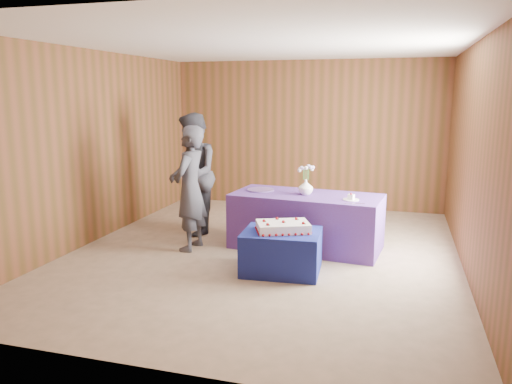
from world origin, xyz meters
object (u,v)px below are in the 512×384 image
at_px(cake_table, 281,252).
at_px(guest_right, 193,174).
at_px(serving_table, 306,221).
at_px(guest_left, 190,189).
at_px(sheet_cake, 283,227).
at_px(vase, 306,187).

height_order(cake_table, guest_right, guest_right).
bearing_deg(serving_table, guest_left, -155.78).
distance_m(serving_table, sheet_cake, 1.04).
bearing_deg(guest_right, sheet_cake, 25.74).
bearing_deg(cake_table, vase, 81.04).
bearing_deg(guest_right, guest_left, -6.48).
relative_size(serving_table, guest_left, 1.19).
xyz_separation_m(sheet_cake, vase, (0.08, 1.01, 0.30)).
bearing_deg(sheet_cake, guest_right, 119.96).
height_order(sheet_cake, guest_right, guest_right).
bearing_deg(cake_table, guest_right, 138.74).
relative_size(sheet_cake, guest_left, 0.44).
bearing_deg(guest_right, serving_table, 54.86).
xyz_separation_m(cake_table, vase, (0.09, 1.02, 0.60)).
xyz_separation_m(sheet_cake, guest_right, (-1.68, 1.27, 0.36)).
bearing_deg(cake_table, guest_left, 154.95).
distance_m(cake_table, vase, 1.19).
relative_size(sheet_cake, guest_right, 0.41).
bearing_deg(sheet_cake, guest_left, 136.22).
xyz_separation_m(cake_table, guest_right, (-1.67, 1.27, 0.66)).
distance_m(sheet_cake, guest_left, 1.53).
distance_m(serving_table, guest_left, 1.64).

